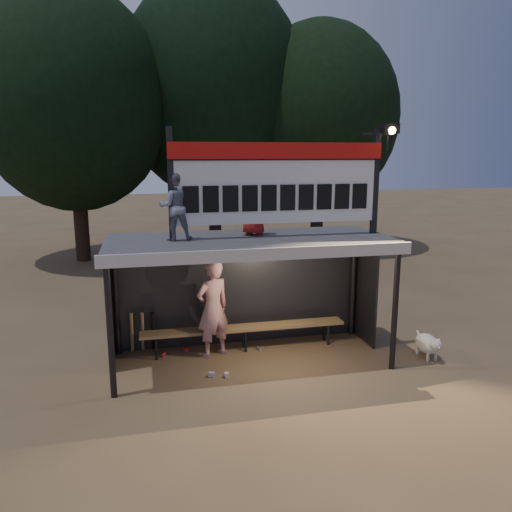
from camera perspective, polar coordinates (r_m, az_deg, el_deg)
The scene contains 13 objects.
ground at distance 9.48m, azimuth -0.66°, elevation -11.86°, with size 80.00×80.00×0.00m, color brown.
player at distance 9.43m, azimuth -4.96°, elevation -5.98°, with size 0.68×0.45×1.87m, color silver.
child_a at distance 8.61m, azimuth -9.24°, elevation 5.61°, with size 0.56×0.44×1.16m, color gray.
child_b at distance 9.04m, azimuth -0.24°, elevation 5.84°, with size 0.54×0.35×1.10m, color maroon.
dugout_shelter at distance 9.14m, azimuth -1.01°, elevation -0.58°, with size 5.10×2.08×2.32m.
scoreboard_assembly at distance 8.83m, azimuth 2.88°, elevation 8.66°, with size 4.10×0.27×1.99m.
bench at distance 9.82m, azimuth -1.35°, elevation -8.29°, with size 4.00×0.35×0.48m.
tree_left at distance 18.71m, azimuth -20.23°, elevation 16.30°, with size 6.46×6.46×9.27m.
tree_mid at distance 20.34m, azimuth -4.94°, elevation 18.37°, with size 7.22×7.22×10.36m.
tree_right at distance 20.23m, azimuth 7.25°, elevation 15.57°, with size 6.08×6.08×8.72m.
dog at distance 10.02m, azimuth 19.09°, elevation -9.47°, with size 0.36×0.81×0.49m.
bats at distance 9.91m, azimuth -12.84°, elevation -8.43°, with size 0.49×0.33×0.84m.
litter at distance 9.44m, azimuth -5.38°, elevation -11.77°, with size 1.96×1.38×0.08m.
Camera 1 is at (-1.81, -8.50, 3.79)m, focal length 35.00 mm.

